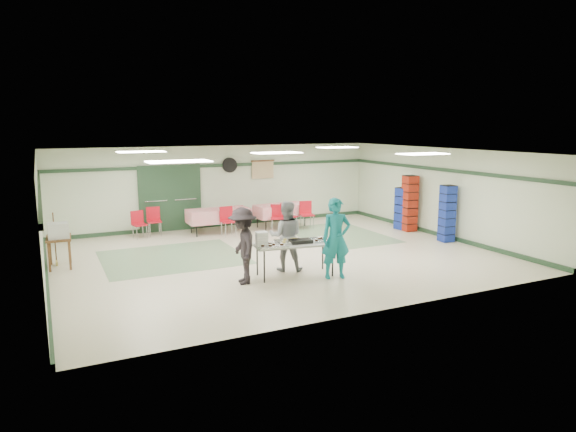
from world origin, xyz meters
name	(u,v)px	position (x,y,z in m)	size (l,w,h in m)	color
floor	(277,256)	(0.00, 0.00, 0.00)	(11.00, 11.00, 0.00)	#BEB399
ceiling	(277,152)	(0.00, 0.00, 2.70)	(11.00, 11.00, 0.00)	silver
wall_back	(221,186)	(0.00, 4.50, 1.35)	(11.00, 11.00, 0.00)	beige
wall_front	(381,239)	(0.00, -4.50, 1.35)	(11.00, 11.00, 0.00)	beige
wall_left	(41,222)	(-5.50, 0.00, 1.35)	(9.00, 9.00, 0.00)	beige
wall_right	(441,193)	(5.50, 0.00, 1.35)	(9.00, 9.00, 0.00)	beige
trim_back	(221,165)	(0.00, 4.47, 2.05)	(11.00, 0.06, 0.10)	#1F3A24
baseboard_back	(222,224)	(0.00, 4.47, 0.06)	(11.00, 0.06, 0.12)	#1F3A24
trim_left	(39,189)	(-5.47, 0.00, 2.05)	(9.00, 0.06, 0.10)	#1F3A24
baseboard_left	(47,281)	(-5.47, 0.00, 0.06)	(9.00, 0.06, 0.12)	#1F3A24
trim_right	(442,170)	(5.47, 0.00, 2.05)	(9.00, 0.06, 0.10)	#1F3A24
baseboard_right	(439,234)	(5.47, 0.00, 0.06)	(9.00, 0.06, 0.12)	#1F3A24
green_patch_a	(173,257)	(-2.50, 1.00, 0.00)	(3.50, 3.00, 0.01)	gray
green_patch_b	(339,235)	(2.80, 1.50, 0.00)	(2.50, 3.50, 0.01)	gray
double_door_left	(155,199)	(-2.20, 4.44, 1.05)	(0.90, 0.06, 2.10)	#949794
double_door_right	(185,198)	(-1.25, 4.44, 1.05)	(0.90, 0.06, 2.10)	#949794
door_frame	(170,199)	(-1.73, 4.42, 1.05)	(2.00, 0.03, 2.15)	#1F3A24
wall_fan	(230,165)	(0.30, 4.44, 2.05)	(0.50, 0.50, 0.10)	black
scroll_banner	(263,170)	(1.50, 4.44, 1.85)	(0.80, 0.02, 0.60)	tan
serving_table	(295,245)	(-0.39, -1.82, 0.72)	(1.93, 0.99, 0.76)	#ABABA6
sheet_tray_right	(320,240)	(0.24, -1.86, 0.77)	(0.59, 0.45, 0.02)	silver
sheet_tray_mid	(291,242)	(-0.44, -1.73, 0.77)	(0.62, 0.47, 0.02)	silver
sheet_tray_left	(271,246)	(-1.02, -1.93, 0.77)	(0.62, 0.47, 0.02)	silver
baking_pan	(301,241)	(-0.27, -1.87, 0.80)	(0.49, 0.31, 0.08)	black
foam_box_stack	(262,239)	(-1.20, -1.82, 0.93)	(0.24, 0.22, 0.33)	white
volunteer_teal	(336,238)	(0.36, -2.35, 0.90)	(0.66, 0.43, 1.80)	#147C89
volunteer_grey	(286,236)	(-0.38, -1.34, 0.82)	(0.80, 0.62, 1.64)	gray
volunteer_dark	(243,246)	(-1.64, -1.83, 0.83)	(1.07, 0.61, 1.66)	black
dining_table_a	(281,210)	(1.74, 3.45, 0.57)	(1.85, 0.93, 0.77)	red
dining_table_b	(218,215)	(-0.46, 3.45, 0.57)	(1.93, 0.86, 0.77)	red
chair_a	(287,213)	(1.68, 2.88, 0.54)	(0.54, 0.54, 0.89)	#B30E18
chair_b	(277,215)	(1.31, 2.88, 0.52)	(0.52, 0.52, 0.86)	#B30E18
chair_c	(306,212)	(2.39, 2.89, 0.55)	(0.48, 0.48, 0.90)	#B30E18
chair_d	(227,218)	(-0.35, 2.89, 0.55)	(0.44, 0.44, 0.90)	#B30E18
chair_loose_a	(154,218)	(-2.38, 3.94, 0.54)	(0.43, 0.43, 0.88)	#B30E18
chair_loose_b	(138,222)	(-2.88, 3.73, 0.51)	(0.46, 0.46, 0.83)	#B30E18
crate_stack_blue_a	(403,209)	(5.15, 1.34, 0.69)	(0.42, 0.42, 1.37)	navy
crate_stack_red	(410,203)	(5.15, 1.04, 0.90)	(0.39, 0.39, 1.80)	#A12110
crate_stack_blue_b	(447,214)	(5.15, -0.66, 0.83)	(0.36, 0.36, 1.66)	navy
printer_table	(59,241)	(-5.15, 1.27, 0.63)	(0.59, 0.88, 0.74)	brown
office_printer	(58,231)	(-5.15, 1.14, 0.93)	(0.46, 0.40, 0.36)	#BAB9B5
broom	(55,238)	(-5.23, 1.55, 0.67)	(0.03, 0.03, 1.29)	brown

